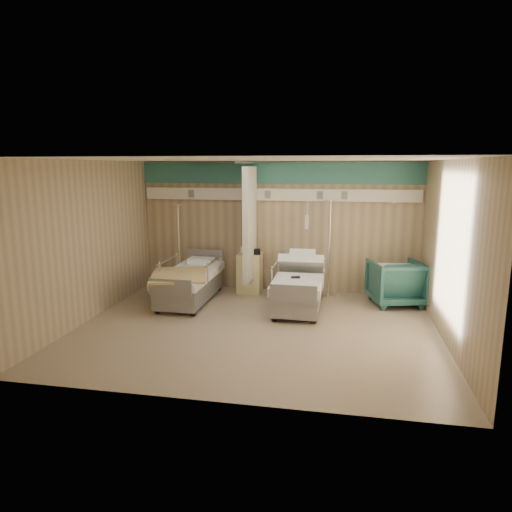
# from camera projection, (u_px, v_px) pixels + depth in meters

# --- Properties ---
(ground) EXTENTS (6.00, 5.00, 0.00)m
(ground) POSITION_uv_depth(u_px,v_px,m) (256.00, 328.00, 7.72)
(ground) COLOR gray
(ground) RESTS_ON ground
(room_walls) EXTENTS (6.04, 5.04, 2.82)m
(room_walls) POSITION_uv_depth(u_px,v_px,m) (257.00, 217.00, 7.60)
(room_walls) COLOR tan
(room_walls) RESTS_ON ground
(bed_right) EXTENTS (1.00, 2.16, 0.63)m
(bed_right) POSITION_uv_depth(u_px,v_px,m) (299.00, 292.00, 8.80)
(bed_right) COLOR white
(bed_right) RESTS_ON ground
(bed_left) EXTENTS (1.00, 2.16, 0.63)m
(bed_left) POSITION_uv_depth(u_px,v_px,m) (190.00, 286.00, 9.20)
(bed_left) COLOR white
(bed_left) RESTS_ON ground
(bedside_cabinet) EXTENTS (0.50, 0.48, 0.85)m
(bedside_cabinet) POSITION_uv_depth(u_px,v_px,m) (250.00, 273.00, 9.85)
(bedside_cabinet) COLOR #EDE494
(bedside_cabinet) RESTS_ON ground
(visitor_armchair) EXTENTS (1.17, 1.18, 0.89)m
(visitor_armchair) POSITION_uv_depth(u_px,v_px,m) (396.00, 282.00, 8.97)
(visitor_armchair) COLOR #21534E
(visitor_armchair) RESTS_ON ground
(waffle_blanket) EXTENTS (0.70, 0.64, 0.07)m
(waffle_blanket) POSITION_uv_depth(u_px,v_px,m) (397.00, 259.00, 8.85)
(waffle_blanket) COLOR white
(waffle_blanket) RESTS_ON visitor_armchair
(iv_stand_right) EXTENTS (0.36, 0.36, 2.03)m
(iv_stand_right) POSITION_uv_depth(u_px,v_px,m) (328.00, 276.00, 9.61)
(iv_stand_right) COLOR silver
(iv_stand_right) RESTS_ON ground
(iv_stand_left) EXTENTS (0.34, 0.34, 1.89)m
(iv_stand_left) POSITION_uv_depth(u_px,v_px,m) (180.00, 273.00, 9.99)
(iv_stand_left) COLOR silver
(iv_stand_left) RESTS_ON ground
(call_remote) EXTENTS (0.18, 0.12, 0.04)m
(call_remote) POSITION_uv_depth(u_px,v_px,m) (295.00, 277.00, 8.54)
(call_remote) COLOR black
(call_remote) RESTS_ON bed_right
(tan_blanket) EXTENTS (1.34, 1.52, 0.04)m
(tan_blanket) POSITION_uv_depth(u_px,v_px,m) (179.00, 275.00, 8.70)
(tan_blanket) COLOR tan
(tan_blanket) RESTS_ON bed_left
(toiletry_bag) EXTENTS (0.22, 0.15, 0.12)m
(toiletry_bag) POSITION_uv_depth(u_px,v_px,m) (255.00, 252.00, 9.68)
(toiletry_bag) COLOR black
(toiletry_bag) RESTS_ON bedside_cabinet
(white_cup) EXTENTS (0.09, 0.09, 0.13)m
(white_cup) POSITION_uv_depth(u_px,v_px,m) (242.00, 249.00, 9.90)
(white_cup) COLOR white
(white_cup) RESTS_ON bedside_cabinet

